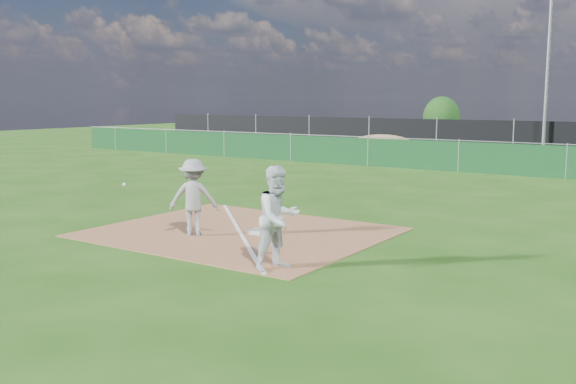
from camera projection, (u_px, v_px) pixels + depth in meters
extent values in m
plane|color=#224F10|center=(407.00, 186.00, 21.37)|extent=(90.00, 90.00, 0.00)
cube|color=#915D3A|center=(240.00, 232.00, 13.98)|extent=(6.00, 5.00, 0.02)
cube|color=white|center=(240.00, 231.00, 13.98)|extent=(5.01, 5.01, 0.01)
cube|color=#103B1A|center=(459.00, 157.00, 25.39)|extent=(44.00, 0.05, 1.20)
ellipsoid|color=#A47E4F|center=(382.00, 147.00, 31.03)|extent=(3.38, 2.60, 1.17)
cube|color=black|center=(513.00, 139.00, 31.91)|extent=(46.00, 0.04, 1.80)
cube|color=black|center=(536.00, 150.00, 36.14)|extent=(46.00, 9.00, 0.01)
cylinder|color=slate|center=(547.00, 75.00, 30.38)|extent=(0.16, 0.16, 8.00)
cube|color=silver|center=(257.00, 231.00, 13.83)|extent=(0.38, 0.38, 0.08)
imported|color=#A4A4A6|center=(194.00, 197.00, 13.52)|extent=(1.21, 1.08, 1.63)
sphere|color=white|center=(124.00, 184.00, 14.46)|extent=(0.08, 0.08, 0.08)
imported|color=silver|center=(278.00, 218.00, 10.87)|extent=(0.90, 1.02, 1.79)
imported|color=#ADB0B5|center=(460.00, 136.00, 37.70)|extent=(4.42, 2.89, 1.40)
imported|color=black|center=(512.00, 136.00, 35.87)|extent=(5.06, 2.43, 1.60)
cylinder|color=#382316|center=(441.00, 134.00, 44.71)|extent=(0.24, 0.24, 0.85)
ellipsoid|color=#184112|center=(441.00, 118.00, 44.55)|extent=(2.55, 2.55, 2.94)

